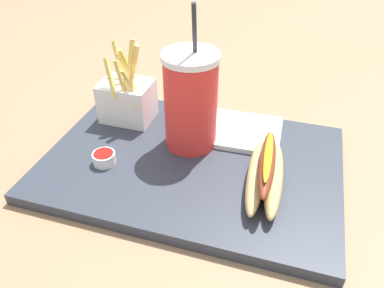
{
  "coord_description": "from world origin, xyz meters",
  "views": [
    {
      "loc": [
        0.15,
        -0.48,
        0.42
      ],
      "look_at": [
        0.0,
        0.0,
        0.05
      ],
      "focal_mm": 35.28,
      "sensor_mm": 36.0,
      "label": 1
    }
  ],
  "objects_px": {
    "soda_cup": "(191,101)",
    "ketchup_cup_1": "(104,158)",
    "hot_dog_1": "(265,173)",
    "napkin_stack": "(244,132)",
    "fries_basket": "(127,99)"
  },
  "relations": [
    {
      "from": "soda_cup",
      "to": "hot_dog_1",
      "type": "bearing_deg",
      "value": -27.97
    },
    {
      "from": "soda_cup",
      "to": "fries_basket",
      "type": "relative_size",
      "value": 1.55
    },
    {
      "from": "fries_basket",
      "to": "napkin_stack",
      "type": "height_order",
      "value": "fries_basket"
    },
    {
      "from": "soda_cup",
      "to": "ketchup_cup_1",
      "type": "distance_m",
      "value": 0.17
    },
    {
      "from": "hot_dog_1",
      "to": "soda_cup",
      "type": "bearing_deg",
      "value": 152.03
    },
    {
      "from": "fries_basket",
      "to": "hot_dog_1",
      "type": "distance_m",
      "value": 0.31
    },
    {
      "from": "hot_dog_1",
      "to": "ketchup_cup_1",
      "type": "xyz_separation_m",
      "value": [
        -0.26,
        -0.02,
        -0.01
      ]
    },
    {
      "from": "ketchup_cup_1",
      "to": "napkin_stack",
      "type": "height_order",
      "value": "ketchup_cup_1"
    },
    {
      "from": "hot_dog_1",
      "to": "napkin_stack",
      "type": "relative_size",
      "value": 1.34
    },
    {
      "from": "hot_dog_1",
      "to": "napkin_stack",
      "type": "xyz_separation_m",
      "value": [
        -0.06,
        0.13,
        -0.02
      ]
    },
    {
      "from": "soda_cup",
      "to": "ketchup_cup_1",
      "type": "xyz_separation_m",
      "value": [
        -0.12,
        -0.1,
        -0.07
      ]
    },
    {
      "from": "hot_dog_1",
      "to": "napkin_stack",
      "type": "distance_m",
      "value": 0.14
    },
    {
      "from": "soda_cup",
      "to": "ketchup_cup_1",
      "type": "bearing_deg",
      "value": -141.07
    },
    {
      "from": "hot_dog_1",
      "to": "ketchup_cup_1",
      "type": "relative_size",
      "value": 4.67
    },
    {
      "from": "soda_cup",
      "to": "ketchup_cup_1",
      "type": "relative_size",
      "value": 6.55
    }
  ]
}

